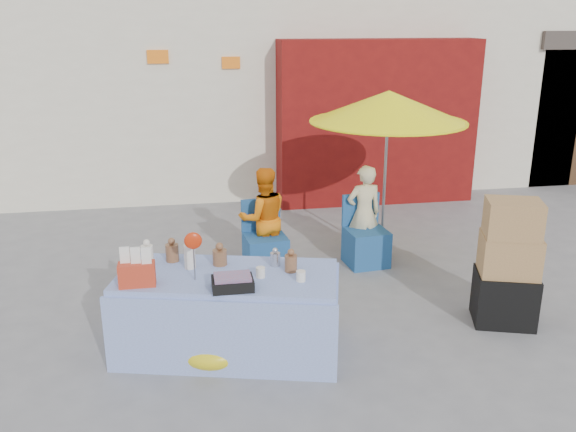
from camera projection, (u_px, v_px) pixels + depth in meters
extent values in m
plane|color=slate|center=(287.00, 333.00, 5.91)|extent=(80.00, 80.00, 0.00)
cube|color=silver|center=(225.00, 53.00, 11.76)|extent=(12.00, 5.00, 4.50)
cube|color=maroon|center=(377.00, 123.00, 9.80)|extent=(3.20, 0.60, 2.60)
cube|color=#4C331E|center=(555.00, 107.00, 12.22)|extent=(2.60, 3.00, 2.40)
cube|color=#3F3833|center=(564.00, 37.00, 11.80)|extent=(2.80, 3.20, 0.30)
cube|color=orange|center=(158.00, 57.00, 9.17)|extent=(0.32, 0.04, 0.20)
cube|color=orange|center=(231.00, 63.00, 9.39)|extent=(0.28, 0.04, 0.18)
cube|color=#95AEEE|center=(228.00, 312.00, 5.51)|extent=(2.08, 1.32, 0.76)
cube|color=#95AEEE|center=(219.00, 340.00, 5.09)|extent=(1.92, 0.53, 0.71)
cube|color=#95AEEE|center=(236.00, 294.00, 5.94)|extent=(1.92, 0.53, 0.71)
cylinder|color=white|center=(147.00, 255.00, 5.56)|extent=(0.14, 0.14, 0.18)
cylinder|color=brown|center=(172.00, 253.00, 5.64)|extent=(0.15, 0.15, 0.16)
cylinder|color=white|center=(190.00, 256.00, 5.48)|extent=(0.12, 0.12, 0.22)
cylinder|color=brown|center=(220.00, 257.00, 5.56)|extent=(0.16, 0.16, 0.14)
cylinder|color=#B2B2B7|center=(275.00, 259.00, 5.55)|extent=(0.11, 0.11, 0.12)
cylinder|color=brown|center=(291.00, 263.00, 5.42)|extent=(0.14, 0.14, 0.15)
cylinder|color=white|center=(261.00, 272.00, 5.30)|extent=(0.10, 0.10, 0.09)
cylinder|color=white|center=(301.00, 276.00, 5.23)|extent=(0.10, 0.10, 0.09)
sphere|color=brown|center=(131.00, 267.00, 5.33)|extent=(0.15, 0.15, 0.15)
ellipsoid|color=red|center=(193.00, 241.00, 5.15)|extent=(0.16, 0.09, 0.15)
cube|color=#B8321B|center=(137.00, 274.00, 5.12)|extent=(0.33, 0.21, 0.20)
cube|color=black|center=(233.00, 284.00, 5.08)|extent=(0.40, 0.32, 0.09)
cube|color=#1E4F8B|center=(266.00, 254.00, 7.29)|extent=(0.53, 0.51, 0.45)
cube|color=#1E4F8B|center=(261.00, 214.00, 7.36)|extent=(0.48, 0.09, 0.40)
cube|color=#1E4F8B|center=(366.00, 247.00, 7.49)|extent=(0.53, 0.51, 0.45)
cube|color=#1E4F8B|center=(360.00, 209.00, 7.56)|extent=(0.48, 0.09, 0.40)
imported|color=orange|center=(263.00, 218.00, 7.31)|extent=(0.65, 0.53, 1.25)
imported|color=beige|center=(364.00, 214.00, 7.51)|extent=(0.47, 0.34, 1.22)
cylinder|color=gray|center=(385.00, 179.00, 7.58)|extent=(0.04, 0.04, 2.00)
cone|color=#FFF60D|center=(388.00, 106.00, 7.30)|extent=(1.90, 1.90, 0.38)
cylinder|color=#FFF60D|center=(388.00, 121.00, 7.36)|extent=(1.90, 1.90, 0.02)
cube|color=black|center=(504.00, 298.00, 6.06)|extent=(0.69, 0.63, 0.52)
cube|color=#AC874E|center=(510.00, 255.00, 5.92)|extent=(0.65, 0.57, 0.40)
cube|color=#AC874E|center=(513.00, 219.00, 5.78)|extent=(0.60, 0.51, 0.36)
ellipsoid|color=gold|center=(216.00, 350.00, 5.34)|extent=(0.76, 0.69, 0.28)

